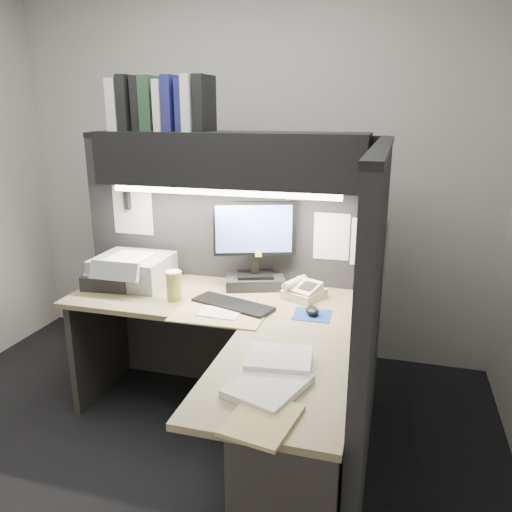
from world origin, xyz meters
name	(u,v)px	position (x,y,z in m)	size (l,w,h in m)	color
floor	(165,464)	(0.00, 0.00, 0.00)	(3.50, 3.50, 0.00)	black
wall_back	(247,170)	(0.00, 1.50, 1.35)	(3.50, 0.04, 2.70)	#BBB8B2
partition_back	(227,266)	(0.03, 0.93, 0.80)	(1.90, 0.06, 1.60)	black
partition_right	(370,330)	(0.98, 0.18, 0.80)	(0.06, 1.50, 1.60)	black
desk	(242,402)	(0.43, 0.00, 0.44)	(1.70, 1.53, 0.73)	#8C7D59
overhead_shelf	(230,159)	(0.12, 0.75, 1.50)	(1.55, 0.34, 0.30)	black
task_light_tube	(222,192)	(0.12, 0.61, 1.33)	(0.04, 0.04, 1.32)	white
monitor	(255,254)	(0.26, 0.78, 0.94)	(0.47, 0.32, 0.53)	black
keyboard	(233,305)	(0.23, 0.45, 0.74)	(0.46, 0.15, 0.02)	black
mousepad	(312,315)	(0.67, 0.45, 0.73)	(0.20, 0.18, 0.00)	navy
mouse	(312,310)	(0.67, 0.45, 0.75)	(0.07, 0.11, 0.04)	black
telephone	(304,291)	(0.58, 0.69, 0.77)	(0.19, 0.20, 0.08)	beige
coffee_cup	(174,286)	(-0.12, 0.46, 0.81)	(0.08, 0.08, 0.16)	#BBAA4B
printer	(133,270)	(-0.48, 0.65, 0.82)	(0.43, 0.37, 0.17)	#95979B
notebook_stack	(111,280)	(-0.59, 0.55, 0.77)	(0.28, 0.24, 0.09)	black
open_folder	(219,314)	(0.20, 0.32, 0.73)	(0.48, 0.31, 0.01)	tan
paper_stack_a	(279,361)	(0.63, -0.13, 0.76)	(0.27, 0.23, 0.05)	white
paper_stack_b	(268,386)	(0.63, -0.32, 0.75)	(0.25, 0.31, 0.03)	white
manila_stack	(262,420)	(0.67, -0.53, 0.74)	(0.22, 0.28, 0.02)	tan
binder_row	(161,104)	(-0.29, 0.75, 1.80)	(0.59, 0.25, 0.31)	silver
pinned_papers	(272,247)	(0.42, 0.56, 1.05)	(1.76, 1.31, 0.51)	white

